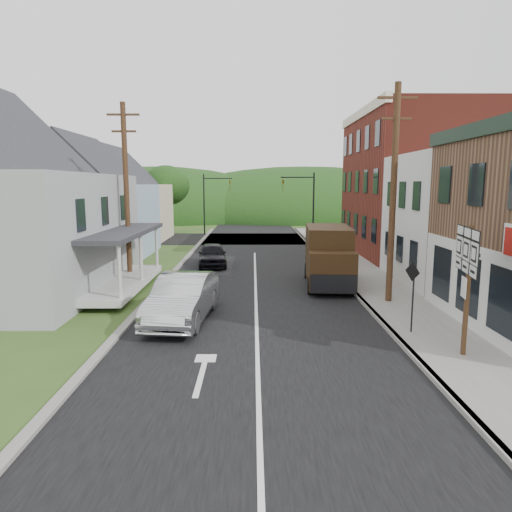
{
  "coord_description": "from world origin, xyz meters",
  "views": [
    {
      "loc": [
        -0.13,
        -15.21,
        5.02
      ],
      "look_at": [
        -0.01,
        2.66,
        2.2
      ],
      "focal_mm": 32.0,
      "sensor_mm": 36.0,
      "label": 1
    }
  ],
  "objects_px": {
    "dark_sedan": "(212,255)",
    "silver_sedan": "(183,299)",
    "route_sign_cluster": "(467,272)",
    "delivery_van": "(329,257)",
    "warning_sign": "(413,287)"
  },
  "relations": [
    {
      "from": "dark_sedan",
      "to": "silver_sedan",
      "type": "bearing_deg",
      "value": -95.93
    },
    {
      "from": "silver_sedan",
      "to": "route_sign_cluster",
      "type": "height_order",
      "value": "route_sign_cluster"
    },
    {
      "from": "delivery_van",
      "to": "route_sign_cluster",
      "type": "xyz_separation_m",
      "value": [
        2.28,
        -9.63,
        1.1
      ]
    },
    {
      "from": "dark_sedan",
      "to": "delivery_van",
      "type": "xyz_separation_m",
      "value": [
        6.25,
        -5.6,
        0.78
      ]
    },
    {
      "from": "route_sign_cluster",
      "to": "warning_sign",
      "type": "distance_m",
      "value": 2.36
    },
    {
      "from": "dark_sedan",
      "to": "warning_sign",
      "type": "xyz_separation_m",
      "value": [
        7.76,
        -13.2,
        0.96
      ]
    },
    {
      "from": "silver_sedan",
      "to": "route_sign_cluster",
      "type": "bearing_deg",
      "value": -18.16
    },
    {
      "from": "warning_sign",
      "to": "route_sign_cluster",
      "type": "bearing_deg",
      "value": -93.14
    },
    {
      "from": "silver_sedan",
      "to": "delivery_van",
      "type": "bearing_deg",
      "value": 48.35
    },
    {
      "from": "route_sign_cluster",
      "to": "warning_sign",
      "type": "bearing_deg",
      "value": 121.18
    },
    {
      "from": "delivery_van",
      "to": "route_sign_cluster",
      "type": "height_order",
      "value": "route_sign_cluster"
    },
    {
      "from": "warning_sign",
      "to": "dark_sedan",
      "type": "bearing_deg",
      "value": 96.49
    },
    {
      "from": "delivery_van",
      "to": "warning_sign",
      "type": "distance_m",
      "value": 7.75
    },
    {
      "from": "silver_sedan",
      "to": "dark_sedan",
      "type": "relative_size",
      "value": 1.26
    },
    {
      "from": "delivery_van",
      "to": "route_sign_cluster",
      "type": "bearing_deg",
      "value": -72.27
    }
  ]
}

